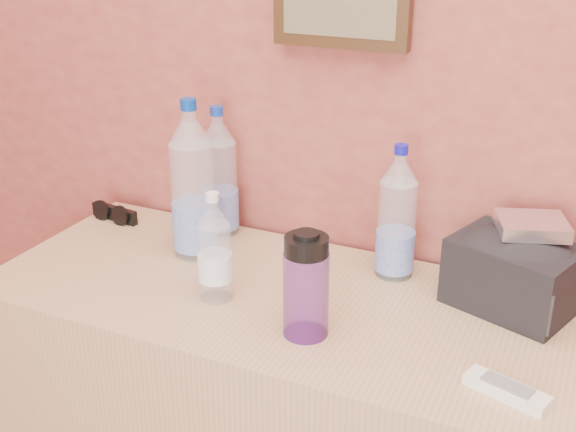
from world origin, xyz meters
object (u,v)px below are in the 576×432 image
object	(u,v)px
toiletry_bag	(513,271)
foil_packet	(532,226)
pet_large_a	(193,188)
pet_large_c	(397,219)
pet_small	(215,253)
sunglasses	(115,213)
ac_remote	(507,390)
pet_large_b	(219,178)
nalgene_bottle	(306,285)

from	to	relation	value
toiletry_bag	foil_packet	distance (m)	0.10
pet_large_a	pet_large_c	distance (m)	0.46
pet_large_c	pet_small	bearing A→B (deg)	-140.09
pet_large_c	foil_packet	world-z (taller)	pet_large_c
pet_large_a	foil_packet	bearing A→B (deg)	6.28
pet_large_c	foil_packet	size ratio (longest dim) A/B	2.28
sunglasses	ac_remote	distance (m)	1.09
pet_small	pet_large_b	bearing A→B (deg)	117.92
pet_large_a	pet_large_c	size ratio (longest dim) A/B	1.23
pet_small	nalgene_bottle	world-z (taller)	pet_small
pet_large_a	pet_large_c	world-z (taller)	pet_large_a
pet_small	nalgene_bottle	bearing A→B (deg)	-12.20
pet_large_b	pet_large_c	world-z (taller)	pet_large_b
nalgene_bottle	pet_large_b	bearing A→B (deg)	137.99
ac_remote	pet_large_a	bearing A→B (deg)	179.06
pet_large_a	foil_packet	world-z (taller)	pet_large_a
pet_large_a	pet_large_b	world-z (taller)	pet_large_a
ac_remote	toiletry_bag	world-z (taller)	toiletry_bag
ac_remote	foil_packet	distance (m)	0.36
pet_large_b	sunglasses	xyz separation A→B (m)	(-0.28, -0.05, -0.12)
pet_small	sunglasses	distance (m)	0.51
sunglasses	foil_packet	xyz separation A→B (m)	(1.02, 0.00, 0.15)
pet_large_b	ac_remote	distance (m)	0.85
pet_large_a	ac_remote	world-z (taller)	pet_large_a
nalgene_bottle	ac_remote	bearing A→B (deg)	-5.20
pet_large_a	foil_packet	xyz separation A→B (m)	(0.72, 0.08, 0.01)
pet_large_a	sunglasses	size ratio (longest dim) A/B	2.60
pet_large_a	ac_remote	distance (m)	0.80
pet_small	toiletry_bag	world-z (taller)	pet_small
nalgene_bottle	sunglasses	size ratio (longest dim) A/B	1.49
pet_large_a	pet_small	xyz separation A→B (m)	(0.15, -0.16, -0.06)
sunglasses	foil_packet	bearing A→B (deg)	7.47
pet_large_b	nalgene_bottle	bearing A→B (deg)	-42.01
nalgene_bottle	foil_packet	distance (m)	0.46
pet_large_b	sunglasses	size ratio (longest dim) A/B	2.27
pet_large_a	nalgene_bottle	size ratio (longest dim) A/B	1.74
sunglasses	toiletry_bag	size ratio (longest dim) A/B	0.60
pet_small	nalgene_bottle	size ratio (longest dim) A/B	1.11
pet_large_b	ac_remote	size ratio (longest dim) A/B	2.27
toiletry_bag	foil_packet	size ratio (longest dim) A/B	1.79
nalgene_bottle	pet_large_c	bearing A→B (deg)	75.04
pet_large_b	nalgene_bottle	xyz separation A→B (m)	(0.38, -0.34, -0.04)
nalgene_bottle	sunglasses	distance (m)	0.73
toiletry_bag	foil_packet	xyz separation A→B (m)	(0.02, 0.02, 0.09)
pet_large_a	pet_large_b	size ratio (longest dim) A/B	1.15
pet_large_a	ac_remote	xyz separation A→B (m)	(0.75, -0.24, -0.15)
pet_small	foil_packet	size ratio (longest dim) A/B	1.78
pet_large_a	nalgene_bottle	distance (m)	0.43
nalgene_bottle	ac_remote	xyz separation A→B (m)	(0.38, -0.03, -0.09)
pet_large_b	foil_packet	bearing A→B (deg)	-3.80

